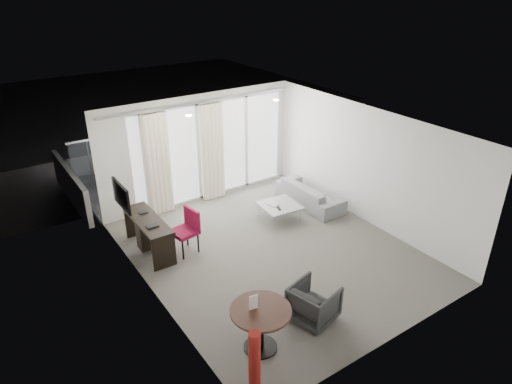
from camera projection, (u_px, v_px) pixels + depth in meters
floor at (273, 252)px, 9.22m from camera, size 5.00×6.00×0.00m
ceiling at (275, 128)px, 8.08m from camera, size 5.00×6.00×0.00m
wall_left at (149, 232)px, 7.39m from camera, size 0.00×6.00×2.60m
wall_right at (366, 166)px, 9.91m from camera, size 0.00×6.00×2.60m
wall_front at (399, 272)px, 6.42m from camera, size 5.00×0.00×2.60m
window_panel at (211, 150)px, 11.07m from camera, size 4.00×0.02×2.38m
window_frame at (211, 150)px, 11.06m from camera, size 4.10×0.06×2.44m
curtain_left at (158, 165)px, 10.21m from camera, size 0.60×0.20×2.38m
curtain_right at (213, 152)px, 10.92m from camera, size 0.60×0.20×2.38m
curtain_track at (201, 102)px, 10.25m from camera, size 4.80×0.04×0.04m
downlight_a at (189, 116)px, 8.82m from camera, size 0.12×0.12×0.02m
downlight_b at (276, 100)px, 9.88m from camera, size 0.12×0.12×0.02m
desk at (149, 235)px, 9.10m from camera, size 0.48×1.54×0.72m
tv at (121, 196)px, 8.47m from camera, size 0.05×0.80×0.50m
desk_chair at (184, 232)px, 9.01m from camera, size 0.57×0.54×0.91m
round_table at (261, 329)px, 6.72m from camera, size 0.96×0.96×0.72m
menu_card at (254, 309)px, 6.58m from camera, size 0.13×0.04×0.24m
red_lamp at (255, 371)px, 5.70m from camera, size 0.32×0.32×1.22m
tub_armchair at (314, 303)px, 7.31m from camera, size 0.84×0.83×0.63m
coffee_table at (279, 212)px, 10.34m from camera, size 0.89×0.89×0.37m
remote at (279, 209)px, 10.09m from camera, size 0.08×0.15×0.02m
magazine at (273, 204)px, 10.30m from camera, size 0.24×0.28×0.01m
sofa at (310, 194)px, 10.99m from camera, size 0.72×1.85×0.54m
terrace_slab at (187, 176)px, 12.75m from camera, size 5.60×3.00×0.12m
rattan_chair_a at (200, 157)px, 12.77m from camera, size 0.74×0.74×0.85m
rattan_chair_b at (243, 147)px, 13.58m from camera, size 0.55×0.55×0.77m
rattan_table at (225, 159)px, 13.13m from camera, size 0.54×0.54×0.46m
balustrade at (164, 143)px, 13.58m from camera, size 5.50×0.06×1.05m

